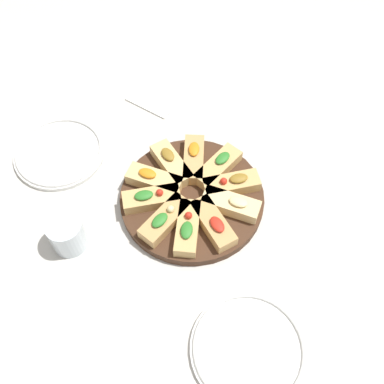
{
  "coord_description": "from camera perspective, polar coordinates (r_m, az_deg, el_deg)",
  "views": [
    {
      "loc": [
        -0.25,
        0.45,
        0.83
      ],
      "look_at": [
        0.0,
        0.0,
        0.03
      ],
      "focal_mm": 42.0,
      "sensor_mm": 36.0,
      "label": 1
    }
  ],
  "objects": [
    {
      "name": "plate_left",
      "position": [
        0.85,
        7.22,
        -19.14
      ],
      "size": [
        0.21,
        0.21,
        0.02
      ],
      "color": "white",
      "rests_on": "ground_plane"
    },
    {
      "name": "focaccia_slice_5",
      "position": [
        0.98,
        3.34,
        3.23
      ],
      "size": [
        0.07,
        0.13,
        0.04
      ],
      "color": "tan",
      "rests_on": "serving_board"
    },
    {
      "name": "focaccia_slice_7",
      "position": [
        0.99,
        -2.64,
        3.64
      ],
      "size": [
        0.13,
        0.1,
        0.04
      ],
      "color": "#DBB775",
      "rests_on": "serving_board"
    },
    {
      "name": "focaccia_slice_1",
      "position": [
        0.9,
        -0.56,
        -4.54
      ],
      "size": [
        0.09,
        0.13,
        0.04
      ],
      "color": "tan",
      "rests_on": "serving_board"
    },
    {
      "name": "focaccia_slice_6",
      "position": [
        0.99,
        0.22,
        4.23
      ],
      "size": [
        0.09,
        0.13,
        0.04
      ],
      "color": "tan",
      "rests_on": "serving_board"
    },
    {
      "name": "focaccia_slice_0",
      "position": [
        0.91,
        -3.45,
        -3.48
      ],
      "size": [
        0.06,
        0.13,
        0.04
      ],
      "color": "tan",
      "rests_on": "serving_board"
    },
    {
      "name": "focaccia_slice_3",
      "position": [
        0.93,
        5.0,
        -1.55
      ],
      "size": [
        0.12,
        0.06,
        0.04
      ],
      "color": "#E5C689",
      "rests_on": "serving_board"
    },
    {
      "name": "focaccia_slice_8",
      "position": [
        0.96,
        -4.83,
        1.56
      ],
      "size": [
        0.12,
        0.06,
        0.04
      ],
      "color": "#DBB775",
      "rests_on": "serving_board"
    },
    {
      "name": "plate_right",
      "position": [
        1.08,
        -16.48,
        4.87
      ],
      "size": [
        0.21,
        0.21,
        0.02
      ],
      "color": "white",
      "rests_on": "ground_plane"
    },
    {
      "name": "serving_board",
      "position": [
        0.96,
        -0.0,
        -0.78
      ],
      "size": [
        0.31,
        0.31,
        0.02
      ],
      "primitive_type": "cylinder",
      "color": "#422819",
      "rests_on": "ground_plane"
    },
    {
      "name": "water_glass",
      "position": [
        0.92,
        -15.57,
        -5.18
      ],
      "size": [
        0.07,
        0.07,
        0.08
      ],
      "primitive_type": "cylinder",
      "color": "silver",
      "rests_on": "ground_plane"
    },
    {
      "name": "focaccia_slice_4",
      "position": [
        0.96,
        5.04,
        1.01
      ],
      "size": [
        0.12,
        0.11,
        0.04
      ],
      "color": "tan",
      "rests_on": "serving_board"
    },
    {
      "name": "focaccia_slice_2",
      "position": [
        0.91,
        2.71,
        -3.97
      ],
      "size": [
        0.12,
        0.1,
        0.04
      ],
      "color": "tan",
      "rests_on": "serving_board"
    },
    {
      "name": "napkin_stack",
      "position": [
        1.17,
        -4.57,
        12.09
      ],
      "size": [
        0.13,
        0.11,
        0.01
      ],
      "primitive_type": "cube",
      "rotation": [
        0.0,
        0.0,
        -0.07
      ],
      "color": "white",
      "rests_on": "ground_plane"
    },
    {
      "name": "focaccia_slice_9",
      "position": [
        0.94,
        -5.18,
        -0.81
      ],
      "size": [
        0.12,
        0.11,
        0.04
      ],
      "color": "tan",
      "rests_on": "serving_board"
    },
    {
      "name": "ground_plane",
      "position": [
        0.97,
        -0.0,
        -1.12
      ],
      "size": [
        3.0,
        3.0,
        0.0
      ],
      "primitive_type": "plane",
      "color": "beige"
    }
  ]
}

